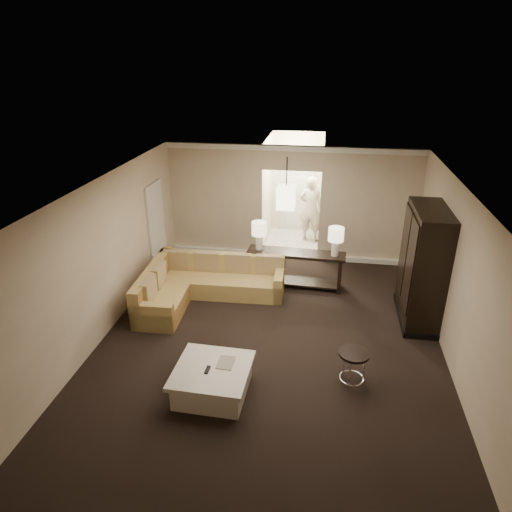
% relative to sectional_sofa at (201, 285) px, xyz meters
% --- Properties ---
extents(ground, '(8.00, 8.00, 0.00)m').
position_rel_sectional_sofa_xyz_m(ground, '(1.61, -1.59, -0.33)').
color(ground, black).
rests_on(ground, ground).
extents(wall_back, '(6.00, 0.04, 2.80)m').
position_rel_sectional_sofa_xyz_m(wall_back, '(1.61, 2.41, 1.07)').
color(wall_back, beige).
rests_on(wall_back, ground).
extents(wall_front, '(6.00, 0.04, 2.80)m').
position_rel_sectional_sofa_xyz_m(wall_front, '(1.61, -5.59, 1.07)').
color(wall_front, beige).
rests_on(wall_front, ground).
extents(wall_left, '(0.04, 8.00, 2.80)m').
position_rel_sectional_sofa_xyz_m(wall_left, '(-1.39, -1.59, 1.07)').
color(wall_left, beige).
rests_on(wall_left, ground).
extents(wall_right, '(0.04, 8.00, 2.80)m').
position_rel_sectional_sofa_xyz_m(wall_right, '(4.61, -1.59, 1.07)').
color(wall_right, beige).
rests_on(wall_right, ground).
extents(ceiling, '(6.00, 8.00, 0.02)m').
position_rel_sectional_sofa_xyz_m(ceiling, '(1.61, -1.59, 2.47)').
color(ceiling, silver).
rests_on(ceiling, wall_back).
extents(crown_molding, '(6.00, 0.10, 0.12)m').
position_rel_sectional_sofa_xyz_m(crown_molding, '(1.61, 2.36, 2.40)').
color(crown_molding, white).
rests_on(crown_molding, wall_back).
extents(baseboard, '(6.00, 0.10, 0.12)m').
position_rel_sectional_sofa_xyz_m(baseboard, '(1.61, 2.36, -0.27)').
color(baseboard, white).
rests_on(baseboard, ground).
extents(side_door, '(0.05, 0.90, 2.10)m').
position_rel_sectional_sofa_xyz_m(side_door, '(-1.36, 1.21, 0.72)').
color(side_door, silver).
rests_on(side_door, ground).
extents(foyer, '(1.44, 2.02, 2.80)m').
position_rel_sectional_sofa_xyz_m(foyer, '(1.61, 3.75, 0.98)').
color(foyer, beige).
rests_on(foyer, ground).
extents(sectional_sofa, '(2.76, 2.19, 0.82)m').
position_rel_sectional_sofa_xyz_m(sectional_sofa, '(0.00, 0.00, 0.00)').
color(sectional_sofa, brown).
rests_on(sectional_sofa, ground).
extents(coffee_table, '(1.15, 1.15, 0.47)m').
position_rel_sectional_sofa_xyz_m(coffee_table, '(0.93, -2.79, -0.10)').
color(coffee_table, silver).
rests_on(coffee_table, ground).
extents(console_table, '(2.13, 0.58, 0.81)m').
position_rel_sectional_sofa_xyz_m(console_table, '(1.89, 0.87, 0.16)').
color(console_table, black).
rests_on(console_table, ground).
extents(armoire, '(0.66, 1.55, 2.23)m').
position_rel_sectional_sofa_xyz_m(armoire, '(4.30, -0.08, 0.74)').
color(armoire, black).
rests_on(armoire, ground).
extents(drink_table, '(0.47, 0.47, 0.59)m').
position_rel_sectional_sofa_xyz_m(drink_table, '(3.02, -2.25, 0.09)').
color(drink_table, black).
rests_on(drink_table, ground).
extents(table_lamp_left, '(0.33, 0.33, 0.62)m').
position_rel_sectional_sofa_xyz_m(table_lamp_left, '(1.07, 0.91, 0.90)').
color(table_lamp_left, white).
rests_on(table_lamp_left, console_table).
extents(table_lamp_right, '(0.33, 0.33, 0.62)m').
position_rel_sectional_sofa_xyz_m(table_lamp_right, '(2.70, 0.83, 0.90)').
color(table_lamp_right, white).
rests_on(table_lamp_right, console_table).
extents(pendant_light, '(0.38, 0.38, 1.09)m').
position_rel_sectional_sofa_xyz_m(pendant_light, '(1.61, 1.11, 1.63)').
color(pendant_light, black).
rests_on(pendant_light, ceiling).
extents(person, '(0.82, 0.65, 1.99)m').
position_rel_sectional_sofa_xyz_m(person, '(2.06, 3.62, 0.67)').
color(person, beige).
rests_on(person, ground).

